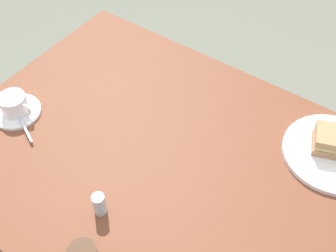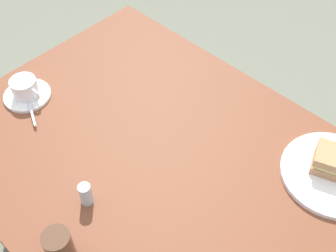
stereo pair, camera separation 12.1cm
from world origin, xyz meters
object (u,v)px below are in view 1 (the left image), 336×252
at_px(coffee_cup, 14,104).
at_px(salt_shaker, 99,204).
at_px(sandwich_plate, 332,153).
at_px(dining_table, 177,183).
at_px(spoon, 24,126).
at_px(coffee_saucer, 17,112).
at_px(sandwich_front, 336,142).

distance_m(coffee_cup, salt_shaker, 0.44).
distance_m(sandwich_plate, salt_shaker, 0.65).
distance_m(dining_table, spoon, 0.47).
relative_size(coffee_saucer, salt_shaker, 2.17).
xyz_separation_m(coffee_cup, spoon, (-0.07, 0.03, -0.03)).
relative_size(dining_table, salt_shaker, 19.21).
xyz_separation_m(sandwich_front, spoon, (0.76, 0.43, -0.03)).
distance_m(coffee_saucer, salt_shaker, 0.44).
bearing_deg(salt_shaker, dining_table, -109.36).
relative_size(coffee_saucer, spoon, 1.53).
relative_size(sandwich_plate, spoon, 2.91).
bearing_deg(sandwich_plate, coffee_saucer, 25.17).
relative_size(sandwich_plate, coffee_cup, 2.59).
distance_m(sandwich_plate, coffee_saucer, 0.92).
bearing_deg(salt_shaker, sandwich_front, -128.36).
distance_m(dining_table, coffee_saucer, 0.52).
relative_size(dining_table, sandwich_plate, 4.65).
xyz_separation_m(dining_table, salt_shaker, (0.08, 0.22, 0.12)).
bearing_deg(sandwich_plate, spoon, 28.92).
relative_size(sandwich_plate, sandwich_front, 1.96).
bearing_deg(sandwich_front, dining_table, 41.38).
bearing_deg(sandwich_plate, sandwich_front, -69.05).
height_order(sandwich_plate, spoon, spoon).
xyz_separation_m(dining_table, sandwich_plate, (-0.33, -0.28, 0.09)).
height_order(sandwich_plate, sandwich_front, sandwich_front).
relative_size(coffee_saucer, coffee_cup, 1.36).
bearing_deg(dining_table, sandwich_plate, -140.00).
height_order(coffee_cup, spoon, coffee_cup).
bearing_deg(spoon, sandwich_front, -150.36).
bearing_deg(salt_shaker, sandwich_plate, -129.20).
xyz_separation_m(sandwich_front, coffee_saucer, (0.83, 0.40, -0.04)).
xyz_separation_m(sandwich_plate, salt_shaker, (0.41, 0.50, 0.03)).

